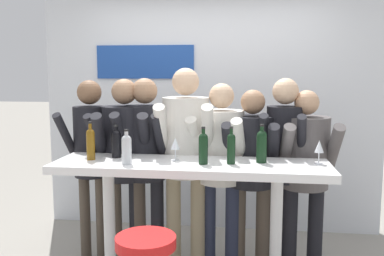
{
  "coord_description": "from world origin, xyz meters",
  "views": [
    {
      "loc": [
        0.43,
        -3.11,
        1.74
      ],
      "look_at": [
        0.0,
        0.08,
        1.31
      ],
      "focal_mm": 40.0,
      "sensor_mm": 36.0,
      "label": 1
    }
  ],
  "objects_px": {
    "person_far_right": "(284,152)",
    "wine_bottle_0": "(116,142)",
    "person_left": "(125,153)",
    "person_center_right": "(221,157)",
    "wine_bottle_1": "(203,147)",
    "wine_bottle_2": "(231,147)",
    "person_far_left": "(91,149)",
    "wine_bottle_3": "(127,148)",
    "wine_glass_0": "(319,147)",
    "wine_glass_1": "(175,144)",
    "person_center_left": "(145,152)",
    "person_rightmost": "(305,163)",
    "wine_bottle_4": "(91,142)",
    "wine_bottle_5": "(262,145)",
    "person_right": "(252,162)",
    "person_center": "(186,148)",
    "tasting_table": "(191,187)"
  },
  "relations": [
    {
      "from": "person_rightmost",
      "to": "person_right",
      "type": "bearing_deg",
      "value": 176.34
    },
    {
      "from": "person_far_right",
      "to": "wine_bottle_0",
      "type": "xyz_separation_m",
      "value": [
        -1.33,
        -0.41,
        0.12
      ]
    },
    {
      "from": "wine_bottle_3",
      "to": "person_rightmost",
      "type": "bearing_deg",
      "value": 25.28
    },
    {
      "from": "wine_bottle_2",
      "to": "wine_glass_1",
      "type": "bearing_deg",
      "value": 170.76
    },
    {
      "from": "wine_bottle_2",
      "to": "wine_bottle_3",
      "type": "relative_size",
      "value": 1.08
    },
    {
      "from": "tasting_table",
      "to": "person_rightmost",
      "type": "height_order",
      "value": "person_rightmost"
    },
    {
      "from": "wine_bottle_0",
      "to": "wine_bottle_5",
      "type": "bearing_deg",
      "value": -2.0
    },
    {
      "from": "tasting_table",
      "to": "person_far_left",
      "type": "relative_size",
      "value": 1.25
    },
    {
      "from": "wine_bottle_5",
      "to": "person_center_left",
      "type": "bearing_deg",
      "value": 159.0
    },
    {
      "from": "person_center_left",
      "to": "wine_bottle_0",
      "type": "height_order",
      "value": "person_center_left"
    },
    {
      "from": "person_center_left",
      "to": "person_center_right",
      "type": "bearing_deg",
      "value": 4.8
    },
    {
      "from": "wine_glass_0",
      "to": "person_rightmost",
      "type": "bearing_deg",
      "value": 94.98
    },
    {
      "from": "person_center",
      "to": "wine_bottle_1",
      "type": "bearing_deg",
      "value": -71.9
    },
    {
      "from": "person_center_right",
      "to": "wine_bottle_0",
      "type": "distance_m",
      "value": 0.91
    },
    {
      "from": "wine_bottle_2",
      "to": "wine_bottle_4",
      "type": "height_order",
      "value": "wine_bottle_4"
    },
    {
      "from": "wine_bottle_1",
      "to": "wine_bottle_2",
      "type": "height_order",
      "value": "same"
    },
    {
      "from": "person_left",
      "to": "wine_glass_1",
      "type": "height_order",
      "value": "person_left"
    },
    {
      "from": "tasting_table",
      "to": "person_far_left",
      "type": "height_order",
      "value": "person_far_left"
    },
    {
      "from": "person_left",
      "to": "wine_bottle_1",
      "type": "distance_m",
      "value": 0.89
    },
    {
      "from": "person_center_left",
      "to": "wine_bottle_3",
      "type": "distance_m",
      "value": 0.59
    },
    {
      "from": "wine_bottle_4",
      "to": "wine_glass_0",
      "type": "distance_m",
      "value": 1.72
    },
    {
      "from": "wine_bottle_1",
      "to": "person_center",
      "type": "bearing_deg",
      "value": 112.69
    },
    {
      "from": "tasting_table",
      "to": "person_right",
      "type": "relative_size",
      "value": 1.31
    },
    {
      "from": "wine_bottle_2",
      "to": "wine_bottle_5",
      "type": "height_order",
      "value": "wine_bottle_5"
    },
    {
      "from": "person_center_right",
      "to": "person_rightmost",
      "type": "distance_m",
      "value": 0.71
    },
    {
      "from": "person_center_left",
      "to": "person_rightmost",
      "type": "distance_m",
      "value": 1.37
    },
    {
      "from": "wine_bottle_4",
      "to": "wine_glass_0",
      "type": "relative_size",
      "value": 1.68
    },
    {
      "from": "person_center_right",
      "to": "wine_bottle_5",
      "type": "bearing_deg",
      "value": -43.43
    },
    {
      "from": "wine_bottle_2",
      "to": "wine_glass_1",
      "type": "relative_size",
      "value": 1.57
    },
    {
      "from": "wine_bottle_1",
      "to": "person_far_left",
      "type": "bearing_deg",
      "value": 152.89
    },
    {
      "from": "person_far_left",
      "to": "wine_bottle_2",
      "type": "xyz_separation_m",
      "value": [
        1.28,
        -0.52,
        0.14
      ]
    },
    {
      "from": "wine_bottle_0",
      "to": "wine_bottle_2",
      "type": "distance_m",
      "value": 0.92
    },
    {
      "from": "wine_bottle_3",
      "to": "wine_bottle_4",
      "type": "xyz_separation_m",
      "value": [
        -0.32,
        0.13,
        0.01
      ]
    },
    {
      "from": "wine_bottle_3",
      "to": "wine_glass_1",
      "type": "bearing_deg",
      "value": 29.26
    },
    {
      "from": "person_center_right",
      "to": "wine_bottle_3",
      "type": "distance_m",
      "value": 0.91
    },
    {
      "from": "wine_glass_0",
      "to": "person_far_left",
      "type": "bearing_deg",
      "value": 167.16
    },
    {
      "from": "person_center",
      "to": "person_far_right",
      "type": "relative_size",
      "value": 1.05
    },
    {
      "from": "person_far_left",
      "to": "wine_bottle_3",
      "type": "height_order",
      "value": "person_far_left"
    },
    {
      "from": "person_right",
      "to": "wine_bottle_0",
      "type": "relative_size",
      "value": 6.09
    },
    {
      "from": "person_center_right",
      "to": "person_center",
      "type": "bearing_deg",
      "value": -161.64
    },
    {
      "from": "person_center_right",
      "to": "person_left",
      "type": "bearing_deg",
      "value": -167.02
    },
    {
      "from": "person_center_left",
      "to": "wine_bottle_1",
      "type": "bearing_deg",
      "value": -40.51
    },
    {
      "from": "wine_bottle_2",
      "to": "wine_bottle_5",
      "type": "distance_m",
      "value": 0.24
    },
    {
      "from": "person_far_left",
      "to": "person_rightmost",
      "type": "height_order",
      "value": "person_far_left"
    },
    {
      "from": "person_left",
      "to": "person_center_right",
      "type": "height_order",
      "value": "person_left"
    },
    {
      "from": "wine_bottle_4",
      "to": "wine_bottle_1",
      "type": "bearing_deg",
      "value": -2.9
    },
    {
      "from": "wine_bottle_0",
      "to": "wine_glass_1",
      "type": "bearing_deg",
      "value": -5.74
    },
    {
      "from": "person_far_left",
      "to": "person_center_left",
      "type": "bearing_deg",
      "value": 0.89
    },
    {
      "from": "tasting_table",
      "to": "person_center_right",
      "type": "xyz_separation_m",
      "value": [
        0.19,
        0.5,
        0.13
      ]
    },
    {
      "from": "tasting_table",
      "to": "person_rightmost",
      "type": "relative_size",
      "value": 1.31
    }
  ]
}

